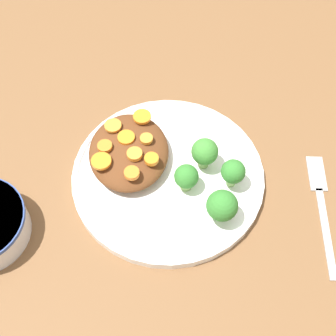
% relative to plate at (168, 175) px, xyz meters
% --- Properties ---
extents(ground_plane, '(4.00, 4.00, 0.00)m').
position_rel_plate_xyz_m(ground_plane, '(0.00, 0.00, -0.01)').
color(ground_plane, brown).
extents(plate, '(0.28, 0.28, 0.02)m').
position_rel_plate_xyz_m(plate, '(0.00, 0.00, 0.00)').
color(plate, white).
rests_on(plate, ground_plane).
extents(stew_mound, '(0.13, 0.11, 0.04)m').
position_rel_plate_xyz_m(stew_mound, '(0.03, 0.06, 0.02)').
color(stew_mound, '#5B3319').
rests_on(stew_mound, plate).
extents(broccoli_floret_0, '(0.04, 0.04, 0.05)m').
position_rel_plate_xyz_m(broccoli_floret_0, '(0.01, -0.05, 0.04)').
color(broccoli_floret_0, '#759E51').
rests_on(broccoli_floret_0, plate).
extents(broccoli_floret_1, '(0.03, 0.03, 0.04)m').
position_rel_plate_xyz_m(broccoli_floret_1, '(-0.02, -0.02, 0.03)').
color(broccoli_floret_1, '#7FA85B').
rests_on(broccoli_floret_1, plate).
extents(broccoli_floret_2, '(0.04, 0.04, 0.05)m').
position_rel_plate_xyz_m(broccoli_floret_2, '(-0.07, -0.07, 0.04)').
color(broccoli_floret_2, '#7FA85B').
rests_on(broccoli_floret_2, plate).
extents(broccoli_floret_3, '(0.03, 0.03, 0.05)m').
position_rel_plate_xyz_m(broccoli_floret_3, '(-0.02, -0.09, 0.04)').
color(broccoli_floret_3, '#7FA85B').
rests_on(broccoli_floret_3, plate).
extents(carrot_slice_0, '(0.02, 0.02, 0.01)m').
position_rel_plate_xyz_m(carrot_slice_0, '(0.04, 0.03, 0.04)').
color(carrot_slice_0, orange).
rests_on(carrot_slice_0, stew_mound).
extents(carrot_slice_1, '(0.02, 0.02, 0.01)m').
position_rel_plate_xyz_m(carrot_slice_1, '(0.02, 0.09, 0.04)').
color(carrot_slice_1, orange).
rests_on(carrot_slice_1, stew_mound).
extents(carrot_slice_2, '(0.03, 0.03, 0.00)m').
position_rel_plate_xyz_m(carrot_slice_2, '(0.08, 0.03, 0.04)').
color(carrot_slice_2, orange).
rests_on(carrot_slice_2, stew_mound).
extents(carrot_slice_3, '(0.02, 0.02, 0.01)m').
position_rel_plate_xyz_m(carrot_slice_3, '(0.01, 0.05, 0.04)').
color(carrot_slice_3, orange).
rests_on(carrot_slice_3, stew_mound).
extents(carrot_slice_4, '(0.02, 0.02, 0.00)m').
position_rel_plate_xyz_m(carrot_slice_4, '(0.06, 0.08, 0.04)').
color(carrot_slice_4, orange).
rests_on(carrot_slice_4, stew_mound).
extents(carrot_slice_5, '(0.02, 0.02, 0.01)m').
position_rel_plate_xyz_m(carrot_slice_5, '(0.00, 0.02, 0.04)').
color(carrot_slice_5, orange).
rests_on(carrot_slice_5, stew_mound).
extents(carrot_slice_6, '(0.03, 0.03, 0.00)m').
position_rel_plate_xyz_m(carrot_slice_6, '(-0.00, 0.09, 0.04)').
color(carrot_slice_6, orange).
rests_on(carrot_slice_6, stew_mound).
extents(carrot_slice_7, '(0.02, 0.02, 0.00)m').
position_rel_plate_xyz_m(carrot_slice_7, '(0.04, 0.06, 0.04)').
color(carrot_slice_7, orange).
rests_on(carrot_slice_7, stew_mound).
extents(carrot_slice_8, '(0.02, 0.02, 0.01)m').
position_rel_plate_xyz_m(carrot_slice_8, '(-0.02, 0.05, 0.04)').
color(carrot_slice_8, orange).
rests_on(carrot_slice_8, stew_mound).
extents(fork, '(0.20, 0.03, 0.01)m').
position_rel_plate_xyz_m(fork, '(-0.04, -0.22, -0.01)').
color(fork, '#B2B2B2').
rests_on(fork, ground_plane).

